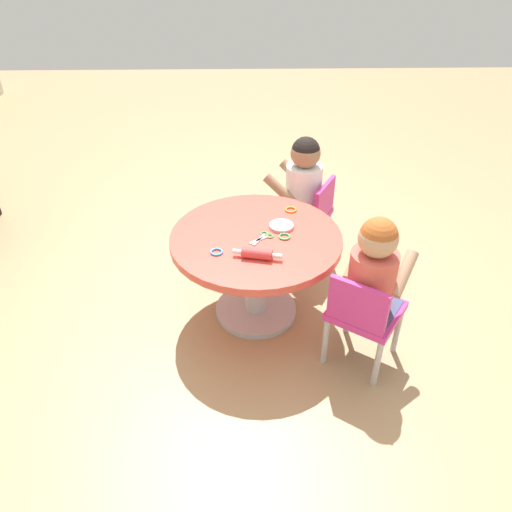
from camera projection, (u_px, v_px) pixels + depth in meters
ground_plane at (256, 311)px, 2.72m from camera, size 10.00×10.00×0.00m
craft_table at (256, 256)px, 2.51m from camera, size 0.85×0.85×0.50m
child_chair_left at (363, 314)px, 2.25m from camera, size 0.42×0.42×0.54m
seated_child_left at (373, 269)px, 2.15m from camera, size 0.44×0.42×0.51m
child_chair_right at (307, 215)px, 2.98m from camera, size 0.41×0.41×0.54m
seated_child_right at (303, 180)px, 2.86m from camera, size 0.40×0.43×0.51m
rolling_pin at (257, 254)px, 2.27m from camera, size 0.08×0.23×0.05m
craft_scissors at (263, 237)px, 2.42m from camera, size 0.13×0.13×0.01m
playdough_blob_0 at (281, 226)px, 2.49m from camera, size 0.12×0.12×0.02m
cookie_cutter_0 at (291, 210)px, 2.63m from camera, size 0.06×0.06×0.01m
cookie_cutter_1 at (217, 252)px, 2.31m from camera, size 0.06×0.06×0.01m
cookie_cutter_2 at (284, 237)px, 2.42m from camera, size 0.06×0.06×0.01m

